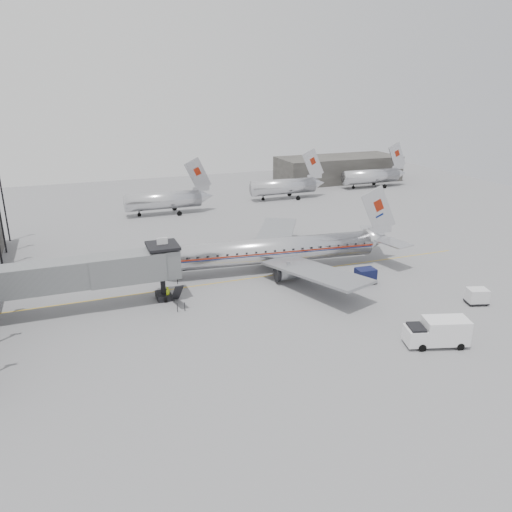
{
  "coord_description": "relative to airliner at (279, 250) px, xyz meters",
  "views": [
    {
      "loc": [
        -17.85,
        -48.65,
        23.25
      ],
      "look_at": [
        2.47,
        5.12,
        3.2
      ],
      "focal_mm": 35.0,
      "sensor_mm": 36.0,
      "label": 1
    }
  ],
  "objects": [
    {
      "name": "distant_aircraft_far",
      "position": [
        41.55,
        42.24,
        0.09
      ],
      "size": [
        16.39,
        3.2,
        10.26
      ],
      "color": "silver",
      "rests_on": "ground"
    },
    {
      "name": "ramp_worker",
      "position": [
        -15.57,
        -4.76,
        -1.82
      ],
      "size": [
        0.71,
        0.61,
        1.64
      ],
      "primitive_type": "imported",
      "rotation": [
        0.0,
        0.0,
        0.45
      ],
      "color": "#C0E31A",
      "rests_on": "ground"
    },
    {
      "name": "ground",
      "position": [
        -6.66,
        -7.76,
        -2.64
      ],
      "size": [
        160.0,
        160.0,
        0.0
      ],
      "primitive_type": "plane",
      "color": "slate",
      "rests_on": "ground"
    },
    {
      "name": "distant_aircraft_mid",
      "position": [
        17.55,
        38.24,
        0.09
      ],
      "size": [
        16.39,
        3.2,
        10.26
      ],
      "color": "silver",
      "rests_on": "ground"
    },
    {
      "name": "service_van",
      "position": [
        5.84,
        -23.74,
        -1.23
      ],
      "size": [
        6.09,
        3.75,
        2.68
      ],
      "rotation": [
        0.0,
        0.0,
        -0.29
      ],
      "color": "white",
      "rests_on": "ground"
    },
    {
      "name": "hangar",
      "position": [
        38.34,
        52.24,
        0.36
      ],
      "size": [
        30.0,
        12.0,
        6.0
      ],
      "primitive_type": "cube",
      "color": "#353330",
      "rests_on": "ground"
    },
    {
      "name": "baggage_cart_white",
      "position": [
        16.26,
        -17.76,
        -1.71
      ],
      "size": [
        2.62,
        2.27,
        1.75
      ],
      "rotation": [
        0.0,
        0.0,
        -0.29
      ],
      "color": "silver",
      "rests_on": "ground"
    },
    {
      "name": "baggage_cart_navy",
      "position": [
        7.98,
        -8.22,
        -1.64
      ],
      "size": [
        2.49,
        1.94,
        1.88
      ],
      "rotation": [
        0.0,
        0.0,
        -0.05
      ],
      "color": "#0E133A",
      "rests_on": "ground"
    },
    {
      "name": "apron_line",
      "position": [
        -3.66,
        -1.76,
        -2.63
      ],
      "size": [
        60.0,
        0.15,
        0.01
      ],
      "primitive_type": "cube",
      "rotation": [
        0.0,
        0.0,
        1.57
      ],
      "color": "gold",
      "rests_on": "ground"
    },
    {
      "name": "jet_bridge",
      "position": [
        -23.32,
        -4.1,
        1.54
      ],
      "size": [
        21.0,
        6.2,
        7.1
      ],
      "color": "#595B5D",
      "rests_on": "ground"
    },
    {
      "name": "airliner",
      "position": [
        0.0,
        0.0,
        0.0
      ],
      "size": [
        33.15,
        30.59,
        10.49
      ],
      "rotation": [
        0.0,
        0.0,
        -0.1
      ],
      "color": "silver",
      "rests_on": "ground"
    },
    {
      "name": "distant_aircraft_near",
      "position": [
        -8.45,
        34.24,
        0.09
      ],
      "size": [
        16.39,
        3.2,
        10.26
      ],
      "color": "silver",
      "rests_on": "ground"
    }
  ]
}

